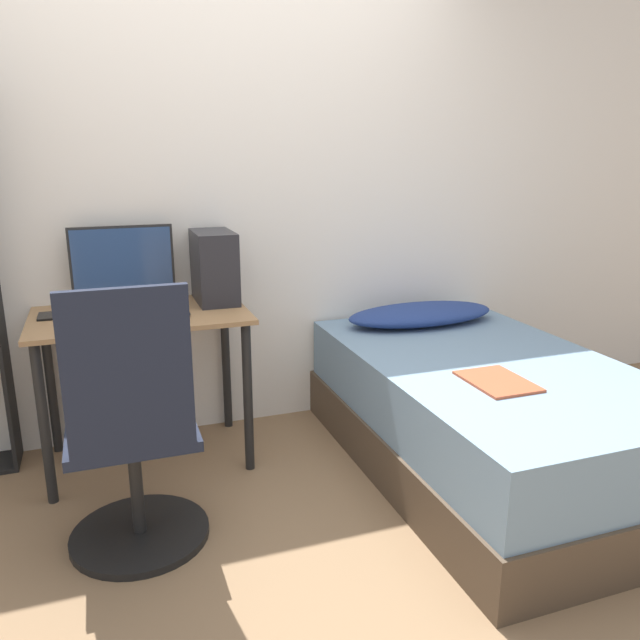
% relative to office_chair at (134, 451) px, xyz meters
% --- Properties ---
extents(ground_plane, '(14.00, 14.00, 0.00)m').
position_rel_office_chair_xyz_m(ground_plane, '(0.56, -0.32, -0.41)').
color(ground_plane, '#846647').
extents(wall_back, '(8.00, 0.05, 2.50)m').
position_rel_office_chair_xyz_m(wall_back, '(0.56, 1.05, 0.84)').
color(wall_back, silver).
rests_on(wall_back, ground_plane).
extents(desk, '(0.98, 0.61, 0.75)m').
position_rel_office_chair_xyz_m(desk, '(0.10, 0.72, 0.22)').
color(desk, '#997047').
rests_on(desk, ground_plane).
extents(office_chair, '(0.54, 0.54, 1.06)m').
position_rel_office_chair_xyz_m(office_chair, '(0.00, 0.00, 0.00)').
color(office_chair, black).
rests_on(office_chair, ground_plane).
extents(bed, '(1.13, 1.85, 0.55)m').
position_rel_office_chair_xyz_m(bed, '(1.60, 0.10, -0.14)').
color(bed, '#4C3D2D').
rests_on(bed, ground_plane).
extents(pillow, '(0.86, 0.36, 0.11)m').
position_rel_office_chair_xyz_m(pillow, '(1.60, 0.76, 0.19)').
color(pillow, navy).
rests_on(pillow, bed).
extents(magazine, '(0.24, 0.32, 0.01)m').
position_rel_office_chair_xyz_m(magazine, '(1.46, -0.16, 0.14)').
color(magazine, '#B24C2D').
rests_on(magazine, bed).
extents(monitor, '(0.49, 0.16, 0.39)m').
position_rel_office_chair_xyz_m(monitor, '(0.05, 0.93, 0.55)').
color(monitor, black).
rests_on(monitor, desk).
extents(keyboard, '(0.39, 0.11, 0.02)m').
position_rel_office_chair_xyz_m(keyboard, '(0.04, 0.60, 0.35)').
color(keyboard, silver).
rests_on(keyboard, desk).
extents(pc_tower, '(0.19, 0.33, 0.35)m').
position_rel_office_chair_xyz_m(pc_tower, '(0.48, 0.84, 0.52)').
color(pc_tower, '#232328').
rests_on(pc_tower, desk).
extents(mouse, '(0.06, 0.09, 0.02)m').
position_rel_office_chair_xyz_m(mouse, '(0.29, 0.60, 0.35)').
color(mouse, black).
rests_on(mouse, desk).
extents(phone, '(0.07, 0.14, 0.01)m').
position_rel_office_chair_xyz_m(phone, '(-0.31, 0.79, 0.35)').
color(phone, black).
rests_on(phone, desk).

